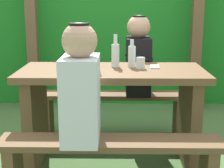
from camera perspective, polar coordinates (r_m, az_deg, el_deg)
The scene contains 13 objects.
ground_plane at distance 2.88m, azimuth 0.00°, elevation -12.85°, with size 12.00×12.00×0.00m, color #4C723C.
hedge_backdrop at distance 4.78m, azimuth 0.43°, elevation 8.49°, with size 6.40×0.96×1.73m, color #1F7E23.
pergola_post_left at distance 4.18m, azimuth -13.02°, elevation 9.20°, with size 0.12×0.12×1.99m, color brown.
pergola_post_right at distance 4.16m, azimuth 13.75°, elevation 9.15°, with size 0.12×0.12×1.99m, color brown.
picnic_table at distance 2.69m, azimuth 0.00°, elevation -2.81°, with size 1.40×0.64×0.77m.
bench_near at distance 2.23m, azimuth -0.24°, elevation -12.05°, with size 1.40×0.24×0.44m.
bench_far at distance 3.29m, azimuth 0.16°, elevation -3.56°, with size 1.40×0.24×0.44m.
person_white_shirt at distance 2.09m, azimuth -5.18°, elevation -0.62°, with size 0.25×0.35×0.72m.
person_black_coat at distance 3.19m, azimuth 4.31°, elevation 4.24°, with size 0.25×0.35×0.72m.
drinking_glass at distance 2.66m, azimuth 4.69°, elevation 3.46°, with size 0.07×0.07×0.09m, color silver.
bottle_left at distance 2.71m, azimuth 0.56°, elevation 4.91°, with size 0.06×0.06×0.25m.
bottle_right at distance 2.71m, azimuth 3.27°, elevation 4.67°, with size 0.06×0.06×0.21m.
cell_phone at distance 2.73m, azimuth 7.02°, elevation 2.84°, with size 0.07×0.14×0.01m, color silver.
Camera 1 is at (0.04, -2.58, 1.27)m, focal length 55.74 mm.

